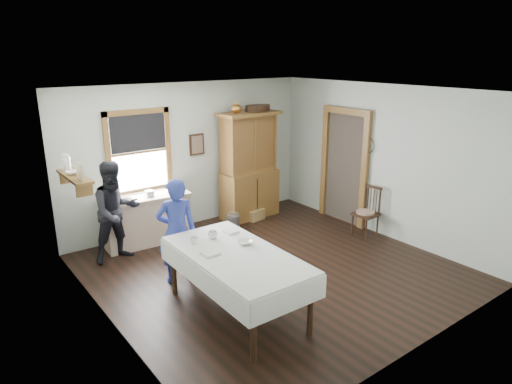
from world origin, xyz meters
TOP-DOWN VIEW (x-y plane):
  - room at (0.00, 0.00)m, footprint 5.01×5.01m
  - window at (-1.00, 2.46)m, footprint 1.18×0.07m
  - doorway at (2.46, 0.85)m, footprint 0.09×1.14m
  - wall_shelf at (-2.37, 1.54)m, footprint 0.24×1.00m
  - framed_picture at (0.15, 2.46)m, footprint 0.30×0.04m
  - rug_beater at (2.45, 0.30)m, footprint 0.01×0.27m
  - work_counter at (-1.09, 2.13)m, footprint 1.54×0.67m
  - china_hutch at (1.13, 2.15)m, footprint 1.27×0.65m
  - dining_table at (-1.13, -0.67)m, footprint 1.13×2.10m
  - spindle_chair at (2.19, 0.04)m, footprint 0.46×0.46m
  - pail at (0.44, 1.72)m, footprint 0.33×0.33m
  - wicker_basket at (1.10, 1.92)m, footprint 0.39×0.30m
  - woman_blue at (-1.32, 0.56)m, footprint 0.61×0.49m
  - figure_dark at (-1.74, 1.78)m, footprint 0.76×0.61m
  - table_cup_a at (-1.12, -0.10)m, footprint 0.16×0.16m
  - table_cup_b at (-1.40, -0.10)m, footprint 0.11×0.11m
  - table_bowl at (-0.88, -0.50)m, footprint 0.28×0.28m
  - counter_book at (-1.62, 2.10)m, footprint 0.22×0.25m
  - counter_bowl at (-1.46, 2.02)m, footprint 0.21×0.21m
  - shelf_bowl at (-2.37, 1.55)m, footprint 0.22×0.22m

SIDE VIEW (x-z plane):
  - wicker_basket at x=1.10m, z-range 0.00..0.21m
  - pail at x=0.44m, z-range 0.00..0.27m
  - dining_table at x=-1.13m, z-range 0.00..0.83m
  - work_counter at x=-1.09m, z-range 0.00..0.86m
  - spindle_chair at x=2.19m, z-range 0.00..0.92m
  - woman_blue at x=-1.32m, z-range 0.00..1.44m
  - figure_dark at x=-1.74m, z-range 0.00..1.50m
  - table_bowl at x=-0.88m, z-range 0.83..0.89m
  - counter_book at x=-1.62m, z-range 0.86..0.88m
  - table_cup_b at x=-1.40m, z-range 0.83..0.92m
  - table_cup_a at x=-1.12m, z-range 0.83..0.93m
  - counter_bowl at x=-1.46m, z-range 0.86..0.92m
  - china_hutch at x=1.13m, z-range 0.00..2.11m
  - doorway at x=2.46m, z-range 0.05..2.27m
  - room at x=0.00m, z-range 0.00..2.70m
  - framed_picture at x=0.15m, z-range 1.35..1.75m
  - wall_shelf at x=-2.37m, z-range 1.35..1.79m
  - shelf_bowl at x=-2.37m, z-range 1.57..1.62m
  - window at x=-1.00m, z-range 0.89..2.37m
  - rug_beater at x=2.45m, z-range 1.58..1.86m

